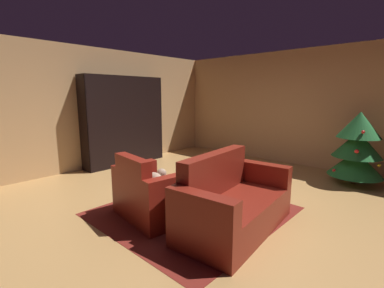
% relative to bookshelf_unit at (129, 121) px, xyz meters
% --- Properties ---
extents(ground_plane, '(7.85, 7.85, 0.00)m').
position_rel_bookshelf_unit_xyz_m(ground_plane, '(2.90, -0.69, -1.01)').
color(ground_plane, '#B2834A').
extents(wall_back, '(6.41, 0.06, 2.65)m').
position_rel_bookshelf_unit_xyz_m(wall_back, '(2.90, 2.61, 0.31)').
color(wall_back, tan).
rests_on(wall_back, ground).
extents(wall_left, '(0.06, 6.66, 2.65)m').
position_rel_bookshelf_unit_xyz_m(wall_left, '(-0.27, -0.69, 0.31)').
color(wall_left, tan).
rests_on(wall_left, ground).
extents(area_rug, '(2.25, 2.38, 0.01)m').
position_rel_bookshelf_unit_xyz_m(area_rug, '(3.02, -1.04, -1.01)').
color(area_rug, maroon).
rests_on(area_rug, ground).
extents(bookshelf_unit, '(0.39, 1.99, 2.05)m').
position_rel_bookshelf_unit_xyz_m(bookshelf_unit, '(0.00, 0.00, 0.00)').
color(bookshelf_unit, black).
rests_on(bookshelf_unit, ground).
extents(armchair_red, '(1.09, 0.78, 0.87)m').
position_rel_bookshelf_unit_xyz_m(armchair_red, '(2.72, -1.58, -0.70)').
color(armchair_red, maroon).
rests_on(armchair_red, ground).
extents(couch_red, '(0.97, 1.73, 0.92)m').
position_rel_bookshelf_unit_xyz_m(couch_red, '(3.69, -1.06, -0.70)').
color(couch_red, maroon).
rests_on(couch_red, ground).
extents(coffee_table, '(0.62, 0.62, 0.42)m').
position_rel_bookshelf_unit_xyz_m(coffee_table, '(3.11, -1.06, -0.64)').
color(coffee_table, black).
rests_on(coffee_table, ground).
extents(book_stack_on_table, '(0.23, 0.18, 0.13)m').
position_rel_bookshelf_unit_xyz_m(book_stack_on_table, '(3.06, -1.08, -0.53)').
color(book_stack_on_table, '#B43E32').
rests_on(book_stack_on_table, coffee_table).
extents(bottle_on_table, '(0.07, 0.07, 0.25)m').
position_rel_bookshelf_unit_xyz_m(bottle_on_table, '(3.20, -1.20, -0.49)').
color(bottle_on_table, '#262F50').
rests_on(bottle_on_table, coffee_table).
extents(decorated_tree, '(0.92, 0.92, 1.34)m').
position_rel_bookshelf_unit_xyz_m(decorated_tree, '(4.38, 1.88, -0.32)').
color(decorated_tree, brown).
rests_on(decorated_tree, ground).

